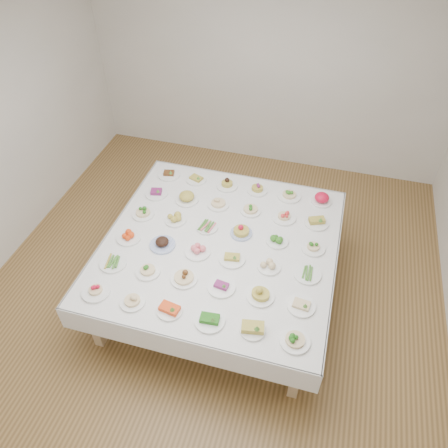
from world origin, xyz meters
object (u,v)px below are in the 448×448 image
(display_table, at_px, (220,248))
(dish_0, at_px, (95,289))
(dish_18, at_px, (143,211))
(dish_35, at_px, (322,199))

(display_table, bearing_deg, dish_0, -135.14)
(display_table, distance_m, dish_18, 0.94)
(dish_0, height_order, dish_18, dish_18)
(dish_18, xyz_separation_m, dish_35, (1.82, 0.73, -0.01))
(dish_35, bearing_deg, display_table, -134.70)
(dish_18, relative_size, dish_35, 1.07)
(dish_0, bearing_deg, dish_35, 45.08)
(dish_18, bearing_deg, display_table, -11.28)
(display_table, bearing_deg, dish_18, 168.72)
(display_table, relative_size, dish_35, 10.49)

